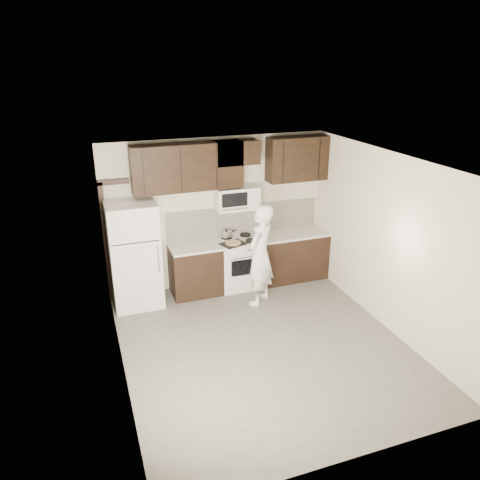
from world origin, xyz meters
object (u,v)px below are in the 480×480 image
microwave (237,198)px  stove (239,263)px  person (260,255)px  refrigerator (135,255)px

microwave → stove: bearing=-89.9°
stove → microwave: bearing=90.1°
stove → person: size_ratio=0.54×
microwave → person: (0.12, -0.83, -0.77)m
person → refrigerator: bearing=-61.3°
stove → refrigerator: (-1.85, -0.05, 0.44)m
refrigerator → microwave: bearing=5.1°
refrigerator → person: refrigerator is taller
stove → person: bearing=-80.5°
microwave → person: bearing=-81.8°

